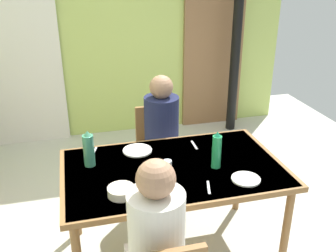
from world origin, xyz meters
TOP-DOWN VIEW (x-y plane):
  - wall_back at (0.00, 2.42)m, footprint 4.72×0.10m
  - door_wooden at (1.44, 2.34)m, footprint 0.80×0.05m
  - stove_pipe_column at (1.63, 2.07)m, footprint 0.12×0.12m
  - curtain_panel at (-0.92, 2.32)m, footprint 0.90×0.03m
  - dining_table at (0.26, -0.02)m, footprint 1.55×0.94m
  - chair_far_diner at (0.34, 0.80)m, footprint 0.40×0.40m
  - person_near_diner at (-0.02, -0.71)m, footprint 0.30×0.37m
  - person_far_diner at (0.34, 0.66)m, footprint 0.30×0.37m
  - water_bottle_green_near at (-0.31, 0.15)m, footprint 0.08×0.08m
  - water_bottle_green_far at (0.55, -0.10)m, footprint 0.06×0.06m
  - serving_bowl_center at (-0.15, -0.28)m, footprint 0.17×0.17m
  - dinner_plate_near_left at (0.06, 0.27)m, footprint 0.22×0.22m
  - dinner_plate_near_right at (0.68, -0.31)m, footprint 0.19×0.19m
  - drinking_glass_by_near_diner at (0.19, -0.11)m, footprint 0.06×0.06m
  - cutlery_knife_near at (-0.26, 0.34)m, footprint 0.06×0.15m
  - cutlery_fork_near at (0.51, 0.26)m, footprint 0.02×0.15m
  - cutlery_knife_far at (0.41, -0.34)m, footprint 0.06×0.15m

SIDE VIEW (x-z plane):
  - chair_far_diner at x=0.34m, z-range 0.06..0.93m
  - dining_table at x=0.26m, z-range 0.31..1.07m
  - cutlery_knife_near at x=-0.26m, z-range 0.76..0.76m
  - cutlery_fork_near at x=0.51m, z-range 0.76..0.76m
  - cutlery_knife_far at x=0.41m, z-range 0.76..0.76m
  - dinner_plate_near_left at x=0.06m, z-range 0.76..0.77m
  - dinner_plate_near_right at x=0.68m, z-range 0.76..0.77m
  - person_near_diner at x=-0.02m, z-range 0.40..1.17m
  - person_far_diner at x=0.34m, z-range 0.40..1.17m
  - serving_bowl_center at x=-0.15m, z-range 0.76..0.81m
  - drinking_glass_by_near_diner at x=0.19m, z-range 0.76..0.86m
  - water_bottle_green_near at x=-0.31m, z-range 0.75..1.02m
  - water_bottle_green_far at x=0.55m, z-range 0.75..1.02m
  - door_wooden at x=1.44m, z-range 0.00..2.00m
  - curtain_panel at x=-0.92m, z-range 0.00..2.39m
  - wall_back at x=0.00m, z-range 0.00..2.85m
  - stove_pipe_column at x=1.63m, z-range 0.00..2.85m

